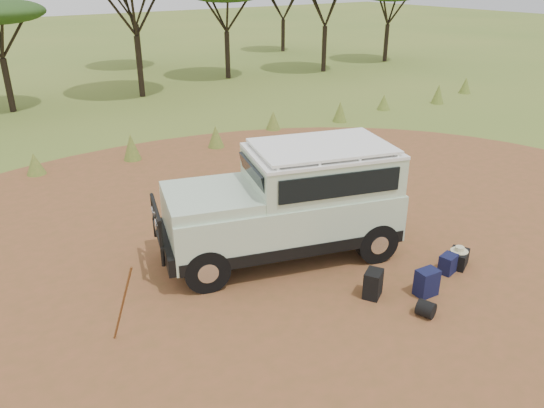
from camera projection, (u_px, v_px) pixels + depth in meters
ground at (285, 272)px, 11.33m from camera, size 140.00×140.00×0.00m
dirt_clearing at (285, 272)px, 11.33m from camera, size 23.00×23.00×0.01m
grass_fringe at (136, 149)px, 17.73m from camera, size 36.60×1.60×0.90m
safari_vehicle at (289, 205)px, 11.57m from camera, size 5.50×3.42×2.52m
walking_staff at (123, 304)px, 8.95m from camera, size 0.39×0.42×1.52m
backpack_black at (373, 284)px, 10.39m from camera, size 0.51×0.47×0.56m
backpack_navy at (427, 283)px, 10.44m from camera, size 0.45×0.34×0.56m
backpack_olive at (425, 282)px, 10.52m from camera, size 0.36×0.26×0.49m
duffel_navy at (448, 264)px, 11.23m from camera, size 0.42×0.35×0.42m
hard_case at (458, 259)px, 11.49m from camera, size 0.62×0.55×0.37m
stuff_sack at (426, 309)px, 9.84m from camera, size 0.40×0.40×0.31m
safari_hat at (460, 250)px, 11.40m from camera, size 0.37×0.37×0.11m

